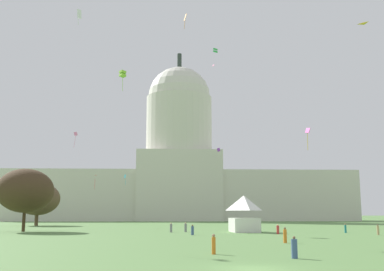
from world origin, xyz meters
name	(u,v)px	position (x,y,z in m)	size (l,w,h in m)	color
ground_plane	(254,269)	(0.00, 0.00, 0.00)	(800.00, 800.00, 0.00)	#567F42
capitol_building	(179,172)	(-1.24, 153.99, 18.85)	(133.49, 28.06, 67.08)	beige
event_tent	(244,213)	(7.77, 51.70, 3.21)	(4.89, 6.85, 6.18)	white
tree_west_far	(25,191)	(-30.30, 55.04, 7.07)	(11.86, 12.60, 10.93)	#42301E
tree_west_near	(37,199)	(-38.06, 91.14, 6.67)	(15.16, 14.94, 10.82)	brown
person_orange_mid_center	(214,245)	(-1.46, 9.94, 0.76)	(0.34, 0.34, 1.61)	orange
person_teal_near_tree_west	(345,228)	(23.86, 47.85, 0.71)	(0.46, 0.46, 1.51)	#1E757A
person_orange_mid_left	(285,236)	(7.75, 23.33, 0.79)	(0.40, 0.40, 1.73)	orange
person_red_front_center	(278,230)	(11.79, 44.15, 0.67)	(0.55, 0.55, 1.50)	red
person_grey_aisle_center	(171,228)	(-4.71, 51.09, 0.72)	(0.43, 0.43, 1.60)	gray
person_grey_lawn_far_right	(186,228)	(-2.22, 52.41, 0.73)	(0.59, 0.59, 1.63)	gray
person_tan_edge_west	(378,230)	(25.92, 40.34, 0.71)	(0.39, 0.39, 1.55)	tan
person_denim_back_center	(294,248)	(4.18, 6.19, 0.73)	(0.56, 0.56, 1.62)	#3D5684
person_denim_deep_crowd	(192,230)	(-1.57, 41.88, 0.69)	(0.53, 0.53, 1.53)	#3D5684
kite_pink_mid	(75,136)	(-28.96, 89.61, 22.56)	(0.92, 0.76, 4.11)	pink
kite_gold_high	(364,27)	(34.70, 60.34, 40.97)	(1.85, 1.76, 0.32)	gold
kite_white_high	(79,14)	(-20.21, 45.19, 35.75)	(0.64, 0.69, 2.72)	white
kite_lime_mid	(123,74)	(-14.54, 61.85, 30.62)	(1.53, 1.52, 4.21)	#8CD133
kite_violet_mid	(219,150)	(11.49, 126.27, 24.03)	(1.11, 0.63, 1.31)	purple
kite_red_low	(94,177)	(-28.89, 121.10, 14.25)	(0.87, 1.79, 4.02)	red
kite_magenta_low	(308,133)	(14.44, 35.47, 14.41)	(0.57, 0.91, 3.29)	#D1339E
kite_cyan_low	(125,177)	(-20.21, 133.00, 15.13)	(0.54, 0.83, 3.64)	#33BCDB
kite_green_high	(215,50)	(8.06, 100.57, 49.73)	(1.42, 1.42, 1.47)	green
kite_orange_high	(185,18)	(-2.18, 58.24, 41.08)	(0.59, 0.67, 3.15)	orange
kite_pink_high	(213,65)	(9.46, 121.38, 51.91)	(0.80, 0.72, 0.81)	pink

